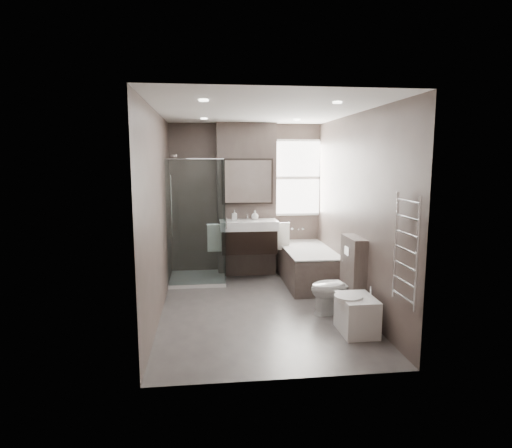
{
  "coord_description": "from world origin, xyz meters",
  "views": [
    {
      "loc": [
        -0.7,
        -5.51,
        2.0
      ],
      "look_at": [
        -0.03,
        0.15,
        1.13
      ],
      "focal_mm": 30.0,
      "sensor_mm": 36.0,
      "label": 1
    }
  ],
  "objects": [
    {
      "name": "window",
      "position": [
        0.9,
        1.88,
        1.68
      ],
      "size": [
        0.98,
        0.06,
        1.33
      ],
      "color": "white",
      "rests_on": "room"
    },
    {
      "name": "vanity",
      "position": [
        0.0,
        1.43,
        0.74
      ],
      "size": [
        0.95,
        0.47,
        0.66
      ],
      "color": "black",
      "rests_on": "vanity_pier"
    },
    {
      "name": "towel_left",
      "position": [
        -0.56,
        1.4,
        0.72
      ],
      "size": [
        0.24,
        0.06,
        0.44
      ],
      "primitive_type": "cube",
      "color": "white",
      "rests_on": "vanity_pier"
    },
    {
      "name": "bathtub",
      "position": [
        0.92,
        1.1,
        0.32
      ],
      "size": [
        0.75,
        1.6,
        0.57
      ],
      "color": "#534741",
      "rests_on": "ground"
    },
    {
      "name": "mirror_cabinet",
      "position": [
        0.0,
        1.61,
        1.63
      ],
      "size": [
        0.86,
        0.08,
        0.76
      ],
      "color": "black",
      "rests_on": "vanity_pier"
    },
    {
      "name": "room",
      "position": [
        0.0,
        0.0,
        1.3
      ],
      "size": [
        2.7,
        3.9,
        2.7
      ],
      "color": "#534E4C",
      "rests_on": "ground"
    },
    {
      "name": "towel_radiator",
      "position": [
        1.25,
        -1.6,
        1.12
      ],
      "size": [
        0.03,
        0.49,
        1.1
      ],
      "color": "silver",
      "rests_on": "room"
    },
    {
      "name": "soap_bottle_a",
      "position": [
        -0.23,
        1.43,
        1.09
      ],
      "size": [
        0.08,
        0.08,
        0.18
      ],
      "primitive_type": "imported",
      "color": "white",
      "rests_on": "vanity"
    },
    {
      "name": "cistern_box",
      "position": [
        1.21,
        -0.25,
        0.5
      ],
      "size": [
        0.19,
        0.55,
        1.0
      ],
      "color": "#534741",
      "rests_on": "ground"
    },
    {
      "name": "soap_bottle_b",
      "position": [
        0.12,
        1.53,
        1.08
      ],
      "size": [
        0.12,
        0.12,
        0.15
      ],
      "primitive_type": "imported",
      "color": "white",
      "rests_on": "vanity"
    },
    {
      "name": "towel_right",
      "position": [
        0.56,
        1.4,
        0.72
      ],
      "size": [
        0.24,
        0.06,
        0.44
      ],
      "primitive_type": "cube",
      "color": "white",
      "rests_on": "vanity_pier"
    },
    {
      "name": "vanity_pier",
      "position": [
        0.0,
        1.77,
        1.3
      ],
      "size": [
        1.0,
        0.25,
        2.6
      ],
      "primitive_type": "cube",
      "color": "#534741",
      "rests_on": "ground"
    },
    {
      "name": "shower_enclosure",
      "position": [
        -0.75,
        1.35,
        0.49
      ],
      "size": [
        0.9,
        0.9,
        2.0
      ],
      "color": "white",
      "rests_on": "ground"
    },
    {
      "name": "toilet",
      "position": [
        0.97,
        -0.28,
        0.34
      ],
      "size": [
        0.72,
        0.49,
        0.68
      ],
      "primitive_type": "imported",
      "rotation": [
        0.0,
        0.0,
        -1.41
      ],
      "color": "white",
      "rests_on": "ground"
    },
    {
      "name": "bidet",
      "position": [
        1.01,
        -0.94,
        0.23
      ],
      "size": [
        0.46,
        0.54,
        0.55
      ],
      "color": "white",
      "rests_on": "ground"
    }
  ]
}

